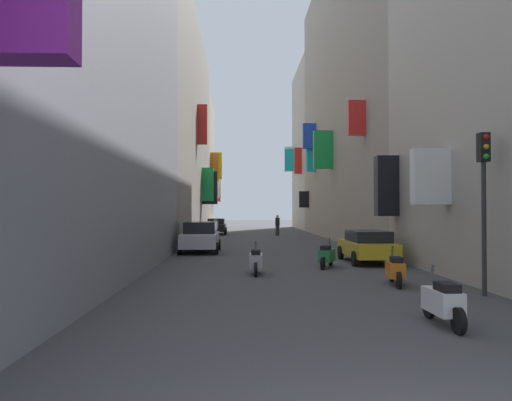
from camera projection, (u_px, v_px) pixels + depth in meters
The scene contains 15 objects.
ground_plane at pixel (265, 242), 33.60m from camera, with size 140.00×140.00×0.00m, color #424244.
building_left_mid_a at pixel (161, 129), 39.86m from camera, with size 7.34×27.60×17.32m.
building_left_mid_b at pixel (187, 165), 58.53m from camera, with size 7.29×9.84×14.89m.
building_right_mid_a at pixel (370, 92), 37.10m from camera, with size 7.39×28.97×21.93m.
building_right_mid_b at pixel (323, 148), 57.78m from camera, with size 7.28×12.47×18.65m.
parked_car_black at pixel (216, 226), 44.70m from camera, with size 1.83×4.46×1.41m.
parked_car_yellow at pixel (367, 245), 20.84m from camera, with size 1.84×4.19×1.35m.
parked_car_silver at pixel (200, 236), 26.02m from camera, with size 1.99×4.31×1.58m.
scooter_silver at pixel (256, 261), 17.12m from camera, with size 0.48×1.87×1.13m.
scooter_green at pixel (327, 256), 19.03m from camera, with size 0.84×1.83×1.13m.
scooter_orange at pixel (395, 269), 14.66m from camera, with size 0.62×1.94×1.13m.
scooter_white at pixel (443, 302), 9.51m from camera, with size 0.46×1.82×1.13m.
pedestrian_crossing at pixel (216, 228), 37.86m from camera, with size 0.52×0.52×1.58m.
pedestrian_near_left at pixel (277, 225), 42.25m from camera, with size 0.53×0.53×1.75m.
traffic_light_near_corner at pixel (484, 185), 12.82m from camera, with size 0.26×0.34×4.21m.
Camera 1 is at (-1.72, -3.61, 2.23)m, focal length 34.94 mm.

